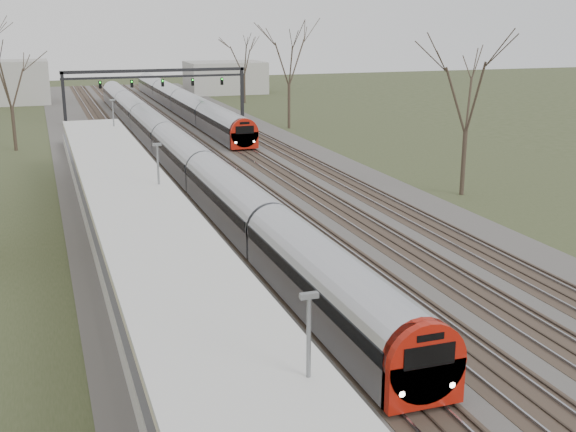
% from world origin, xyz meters
% --- Properties ---
extents(track_bed, '(24.00, 160.00, 0.22)m').
position_xyz_m(track_bed, '(0.26, 55.00, 0.06)').
color(track_bed, '#474442').
rests_on(track_bed, ground).
extents(platform, '(3.50, 69.00, 1.00)m').
position_xyz_m(platform, '(-9.05, 37.50, 0.50)').
color(platform, '#9E9B93').
rests_on(platform, ground).
extents(canopy, '(4.10, 50.00, 3.11)m').
position_xyz_m(canopy, '(-9.05, 32.99, 3.93)').
color(canopy, slate).
rests_on(canopy, platform).
extents(signal_gantry, '(21.00, 0.59, 6.08)m').
position_xyz_m(signal_gantry, '(0.29, 84.99, 4.91)').
color(signal_gantry, black).
rests_on(signal_gantry, ground).
extents(tree_east_far, '(5.00, 5.00, 10.30)m').
position_xyz_m(tree_east_far, '(14.00, 42.00, 7.29)').
color(tree_east_far, '#2D231C').
rests_on(tree_east_far, ground).
extents(train_near, '(2.62, 90.21, 3.05)m').
position_xyz_m(train_near, '(-2.50, 62.57, 1.48)').
color(train_near, '#A1A3AB').
rests_on(train_near, ground).
extents(train_far, '(2.62, 60.21, 3.05)m').
position_xyz_m(train_far, '(4.50, 92.47, 1.48)').
color(train_far, '#A1A3AB').
rests_on(train_far, ground).
extents(passenger, '(0.55, 0.69, 1.64)m').
position_xyz_m(passenger, '(-9.05, 17.86, 1.82)').
color(passenger, '#423364').
rests_on(passenger, platform).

